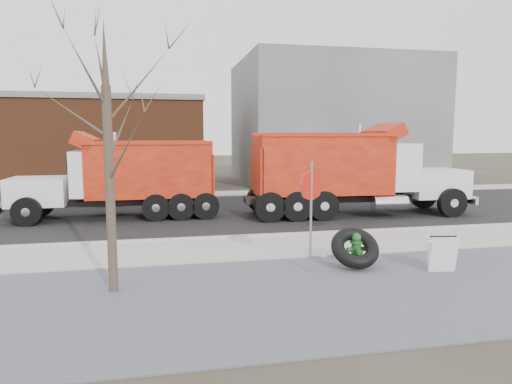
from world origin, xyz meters
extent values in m
plane|color=#383328|center=(0.00, 0.00, 0.00)|extent=(120.00, 120.00, 0.00)
cube|color=slate|center=(0.00, -3.50, 0.01)|extent=(60.00, 5.00, 0.03)
cube|color=#9E9B93|center=(0.00, 0.25, 0.03)|extent=(60.00, 2.50, 0.06)
cube|color=#9E9B93|center=(0.00, 1.55, 0.06)|extent=(60.00, 0.15, 0.11)
cube|color=black|center=(0.00, 6.30, 0.01)|extent=(60.00, 9.40, 0.02)
cube|color=#9E9B93|center=(0.00, 12.00, 0.03)|extent=(60.00, 2.00, 0.06)
cube|color=gray|center=(9.00, 18.00, 4.00)|extent=(12.00, 10.00, 8.00)
cube|color=brown|center=(-10.00, 17.00, 2.50)|extent=(20.00, 8.00, 5.00)
cube|color=gray|center=(-10.00, 17.00, 5.15)|extent=(20.20, 8.20, 0.30)
cylinder|color=#382D23|center=(-3.20, -2.60, 2.00)|extent=(0.18, 0.18, 4.00)
cone|color=#382D23|center=(-3.20, -2.60, 4.60)|extent=(0.14, 0.14, 1.20)
cylinder|color=#266528|center=(2.22, -1.87, 0.03)|extent=(0.43, 0.43, 0.06)
cylinder|color=#266528|center=(2.22, -1.87, 0.32)|extent=(0.23, 0.23, 0.59)
cylinder|color=#266528|center=(2.22, -1.87, 0.59)|extent=(0.29, 0.29, 0.05)
sphere|color=#266528|center=(2.22, -1.87, 0.69)|extent=(0.24, 0.24, 0.24)
cylinder|color=#266528|center=(2.22, -1.87, 0.79)|extent=(0.05, 0.05, 0.06)
cylinder|color=#266528|center=(2.05, -1.87, 0.41)|extent=(0.12, 0.11, 0.11)
cylinder|color=#266528|center=(2.38, -1.87, 0.41)|extent=(0.12, 0.11, 0.11)
cylinder|color=#266528|center=(2.21, -2.03, 0.39)|extent=(0.15, 0.12, 0.15)
torus|color=black|center=(2.11, -2.03, 0.49)|extent=(1.22, 1.16, 0.95)
cylinder|color=gray|center=(1.00, -2.14, 1.26)|extent=(0.05, 0.05, 2.51)
cylinder|color=red|center=(1.00, -2.14, 1.97)|extent=(0.63, 0.31, 0.68)
cube|color=white|center=(3.87, -2.82, 0.43)|extent=(0.62, 0.31, 0.81)
cube|color=white|center=(3.91, -2.66, 0.43)|extent=(0.62, 0.31, 0.81)
cube|color=black|center=(3.89, -2.74, 0.84)|extent=(0.59, 0.15, 0.04)
cube|color=black|center=(4.99, 4.74, 0.66)|extent=(8.46, 1.30, 0.22)
cube|color=silver|center=(8.32, 4.57, 1.20)|extent=(2.27, 2.03, 1.08)
cube|color=silver|center=(9.39, 4.51, 1.20)|extent=(0.15, 1.73, 0.99)
cube|color=silver|center=(6.42, 4.67, 1.89)|extent=(1.69, 2.35, 1.77)
cube|color=black|center=(7.17, 4.63, 2.39)|extent=(0.15, 1.97, 0.79)
cube|color=red|center=(3.71, 4.81, 1.99)|extent=(5.05, 2.62, 2.17)
cylinder|color=silver|center=(5.62, 5.65, 2.34)|extent=(0.15, 0.15, 2.37)
cylinder|color=black|center=(8.58, 5.62, 0.56)|extent=(1.10, 0.35, 1.08)
cylinder|color=black|center=(8.47, 3.50, 0.56)|extent=(1.10, 0.35, 1.08)
cylinder|color=black|center=(2.58, 5.82, 0.56)|extent=(1.10, 0.35, 1.08)
cylinder|color=black|center=(2.48, 3.93, 0.56)|extent=(1.10, 0.35, 1.08)
cube|color=black|center=(-3.82, 5.81, 0.61)|extent=(7.31, 0.86, 0.20)
cube|color=silver|center=(-6.56, 5.78, 1.09)|extent=(1.98, 1.76, 0.98)
cube|color=silver|center=(-7.63, 5.77, 1.09)|extent=(0.08, 1.56, 0.89)
cube|color=silver|center=(-4.66, 5.80, 1.72)|extent=(1.45, 2.07, 1.61)
cube|color=black|center=(-5.41, 5.80, 2.16)|extent=(0.07, 1.79, 0.71)
cube|color=red|center=(-2.66, 5.82, 1.81)|extent=(4.49, 2.19, 1.97)
cylinder|color=silver|center=(-3.80, 4.96, 2.12)|extent=(0.13, 0.13, 2.14)
cylinder|color=black|center=(-6.75, 4.82, 0.51)|extent=(0.99, 0.28, 0.98)
cylinder|color=black|center=(-6.77, 6.75, 0.51)|extent=(0.99, 0.28, 0.98)
cylinder|color=black|center=(-1.58, 4.98, 0.51)|extent=(0.99, 0.28, 0.98)
cylinder|color=black|center=(-1.60, 6.69, 0.51)|extent=(0.99, 0.28, 0.98)
camera|label=1|loc=(-2.20, -11.65, 3.06)|focal=32.00mm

